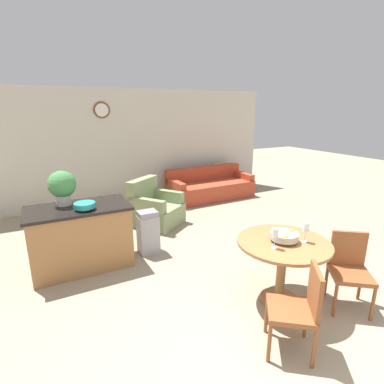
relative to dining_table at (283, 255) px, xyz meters
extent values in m
plane|color=gray|center=(-0.56, -0.72, -0.60)|extent=(24.00, 24.00, 0.00)
cube|color=beige|center=(-0.56, 4.87, 0.75)|extent=(8.00, 0.06, 2.70)
cylinder|color=brown|center=(-0.95, 4.83, 1.61)|extent=(0.36, 0.02, 0.36)
cylinder|color=white|center=(-0.95, 4.81, 1.61)|extent=(0.29, 0.01, 0.29)
cylinder|color=#9E6B3D|center=(0.00, 0.00, -0.58)|extent=(0.44, 0.44, 0.04)
cylinder|color=#9E6B3D|center=(0.00, 0.00, -0.21)|extent=(0.11, 0.11, 0.70)
cylinder|color=#9E6B3D|center=(0.00, 0.00, 0.16)|extent=(1.06, 1.06, 0.03)
cylinder|color=brown|center=(-0.73, -0.64, -0.40)|extent=(0.04, 0.04, 0.40)
cylinder|color=brown|center=(-0.50, -0.33, -0.40)|extent=(0.04, 0.04, 0.40)
cylinder|color=brown|center=(-0.43, -0.87, -0.40)|extent=(0.04, 0.04, 0.40)
cylinder|color=brown|center=(-0.19, -0.57, -0.40)|extent=(0.04, 0.04, 0.40)
cube|color=brown|center=(-0.46, -0.60, -0.17)|extent=(0.59, 0.59, 0.05)
cube|color=brown|center=(-0.31, -0.72, 0.06)|extent=(0.27, 0.33, 0.42)
cylinder|color=brown|center=(0.64, -0.73, -0.40)|extent=(0.04, 0.04, 0.40)
cylinder|color=brown|center=(0.33, -0.50, -0.40)|extent=(0.04, 0.04, 0.40)
cylinder|color=brown|center=(0.87, -0.43, -0.40)|extent=(0.04, 0.04, 0.40)
cylinder|color=brown|center=(0.57, -0.19, -0.40)|extent=(0.04, 0.04, 0.40)
cube|color=brown|center=(0.60, -0.46, -0.17)|extent=(0.59, 0.59, 0.05)
cube|color=brown|center=(0.72, -0.31, 0.06)|extent=(0.33, 0.27, 0.42)
cylinder|color=#B7B29E|center=(0.00, 0.00, 0.19)|extent=(0.12, 0.12, 0.03)
cylinder|color=#B7B29E|center=(0.00, 0.00, 0.24)|extent=(0.31, 0.31, 0.07)
sphere|color=#8CB738|center=(0.12, 0.01, 0.27)|extent=(0.07, 0.07, 0.07)
sphere|color=#8CB738|center=(-0.07, 0.09, 0.27)|extent=(0.07, 0.07, 0.07)
sphere|color=#8CB738|center=(-0.08, -0.09, 0.27)|extent=(0.07, 0.07, 0.07)
cylinder|color=silver|center=(-0.22, -0.08, 0.18)|extent=(0.06, 0.06, 0.01)
cylinder|color=silver|center=(-0.22, -0.08, 0.25)|extent=(0.01, 0.01, 0.13)
cylinder|color=silver|center=(-0.22, -0.08, 0.36)|extent=(0.07, 0.07, 0.10)
cylinder|color=silver|center=(0.20, -0.11, 0.18)|extent=(0.06, 0.06, 0.01)
cylinder|color=silver|center=(0.20, -0.11, 0.25)|extent=(0.01, 0.01, 0.13)
cylinder|color=silver|center=(0.20, -0.11, 0.36)|extent=(0.07, 0.07, 0.10)
cube|color=#9E6B3D|center=(-1.96, 1.97, -0.16)|extent=(1.33, 0.73, 0.88)
cube|color=black|center=(-1.96, 1.97, 0.30)|extent=(1.39, 0.79, 0.04)
cylinder|color=teal|center=(-1.89, 1.79, 0.33)|extent=(0.10, 0.10, 0.02)
cylinder|color=teal|center=(-1.89, 1.79, 0.38)|extent=(0.28, 0.28, 0.07)
cylinder|color=beige|center=(-2.12, 2.14, 0.40)|extent=(0.20, 0.20, 0.16)
sphere|color=#478E4C|center=(-2.12, 2.14, 0.62)|extent=(0.38, 0.38, 0.38)
cube|color=#9E9EA3|center=(-0.96, 1.93, -0.29)|extent=(0.31, 0.25, 0.61)
cube|color=gray|center=(-0.96, 1.93, 0.06)|extent=(0.30, 0.24, 0.08)
cube|color=#B24228|center=(1.50, 4.09, -0.39)|extent=(2.19, 0.97, 0.42)
cube|color=#B24228|center=(1.49, 4.45, -0.01)|extent=(2.17, 0.25, 0.34)
cube|color=#B24228|center=(0.49, 4.07, -0.31)|extent=(0.18, 0.86, 0.57)
cube|color=#B24228|center=(2.50, 4.11, -0.31)|extent=(0.18, 0.86, 0.57)
cube|color=gray|center=(-0.40, 2.99, -0.40)|extent=(1.16, 1.17, 0.40)
cube|color=gray|center=(-0.59, 3.26, 0.05)|extent=(0.77, 0.62, 0.51)
cube|color=gray|center=(-0.68, 2.79, -0.29)|extent=(0.56, 0.72, 0.63)
cube|color=gray|center=(-0.12, 3.19, -0.29)|extent=(0.56, 0.72, 0.63)
camera|label=1|loc=(-2.38, -2.29, 1.64)|focal=28.00mm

